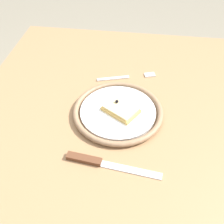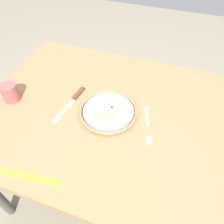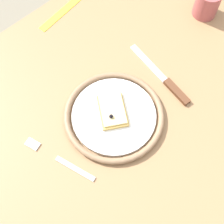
{
  "view_description": "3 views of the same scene",
  "coord_description": "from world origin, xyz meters",
  "px_view_note": "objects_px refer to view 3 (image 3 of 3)",
  "views": [
    {
      "loc": [
        0.51,
        0.06,
        1.27
      ],
      "look_at": [
        -0.01,
        -0.01,
        0.75
      ],
      "focal_mm": 42.7,
      "sensor_mm": 36.0,
      "label": 1
    },
    {
      "loc": [
        -0.27,
        0.61,
        1.42
      ],
      "look_at": [
        -0.06,
        0.02,
        0.74
      ],
      "focal_mm": 34.69,
      "sensor_mm": 36.0,
      "label": 2
    },
    {
      "loc": [
        -0.28,
        -0.24,
        1.46
      ],
      "look_at": [
        -0.04,
        0.01,
        0.74
      ],
      "focal_mm": 49.87,
      "sensor_mm": 36.0,
      "label": 3
    }
  ],
  "objects_px": {
    "plate": "(114,116)",
    "fork": "(59,159)",
    "knife": "(169,84)",
    "cup": "(207,3)",
    "measuring_tape": "(72,4)",
    "dining_table": "(125,120)",
    "pizza_slice_near": "(112,111)"
  },
  "relations": [
    {
      "from": "knife",
      "to": "cup",
      "type": "distance_m",
      "value": 0.29
    },
    {
      "from": "plate",
      "to": "fork",
      "type": "bearing_deg",
      "value": 176.9
    },
    {
      "from": "plate",
      "to": "fork",
      "type": "distance_m",
      "value": 0.18
    },
    {
      "from": "pizza_slice_near",
      "to": "knife",
      "type": "xyz_separation_m",
      "value": [
        0.18,
        -0.04,
        -0.02
      ]
    },
    {
      "from": "pizza_slice_near",
      "to": "measuring_tape",
      "type": "distance_m",
      "value": 0.41
    },
    {
      "from": "knife",
      "to": "fork",
      "type": "height_order",
      "value": "knife"
    },
    {
      "from": "cup",
      "to": "fork",
      "type": "bearing_deg",
      "value": -174.78
    },
    {
      "from": "dining_table",
      "to": "measuring_tape",
      "type": "height_order",
      "value": "measuring_tape"
    },
    {
      "from": "plate",
      "to": "pizza_slice_near",
      "type": "bearing_deg",
      "value": 70.7
    },
    {
      "from": "plate",
      "to": "knife",
      "type": "xyz_separation_m",
      "value": [
        0.18,
        -0.03,
        -0.0
      ]
    },
    {
      "from": "measuring_tape",
      "to": "fork",
      "type": "bearing_deg",
      "value": -141.44
    },
    {
      "from": "cup",
      "to": "measuring_tape",
      "type": "xyz_separation_m",
      "value": [
        -0.28,
        0.31,
        -0.04
      ]
    },
    {
      "from": "pizza_slice_near",
      "to": "measuring_tape",
      "type": "relative_size",
      "value": 0.44
    },
    {
      "from": "knife",
      "to": "dining_table",
      "type": "bearing_deg",
      "value": 169.12
    },
    {
      "from": "fork",
      "to": "cup",
      "type": "relative_size",
      "value": 2.37
    },
    {
      "from": "plate",
      "to": "fork",
      "type": "xyz_separation_m",
      "value": [
        -0.18,
        0.01,
        -0.01
      ]
    },
    {
      "from": "plate",
      "to": "pizza_slice_near",
      "type": "xyz_separation_m",
      "value": [
        0.0,
        0.01,
        0.01
      ]
    },
    {
      "from": "dining_table",
      "to": "plate",
      "type": "bearing_deg",
      "value": 172.89
    },
    {
      "from": "plate",
      "to": "knife",
      "type": "height_order",
      "value": "plate"
    },
    {
      "from": "cup",
      "to": "plate",
      "type": "bearing_deg",
      "value": -171.52
    },
    {
      "from": "dining_table",
      "to": "measuring_tape",
      "type": "relative_size",
      "value": 3.93
    },
    {
      "from": "plate",
      "to": "measuring_tape",
      "type": "relative_size",
      "value": 0.97
    },
    {
      "from": "dining_table",
      "to": "knife",
      "type": "distance_m",
      "value": 0.16
    },
    {
      "from": "fork",
      "to": "dining_table",
      "type": "bearing_deg",
      "value": -3.86
    },
    {
      "from": "dining_table",
      "to": "measuring_tape",
      "type": "xyz_separation_m",
      "value": [
        0.13,
        0.39,
        0.08
      ]
    },
    {
      "from": "cup",
      "to": "measuring_tape",
      "type": "relative_size",
      "value": 0.31
    },
    {
      "from": "knife",
      "to": "fork",
      "type": "relative_size",
      "value": 1.22
    },
    {
      "from": "fork",
      "to": "measuring_tape",
      "type": "bearing_deg",
      "value": 46.33
    },
    {
      "from": "pizza_slice_near",
      "to": "knife",
      "type": "bearing_deg",
      "value": -12.78
    },
    {
      "from": "dining_table",
      "to": "fork",
      "type": "distance_m",
      "value": 0.23
    },
    {
      "from": "plate",
      "to": "dining_table",
      "type": "bearing_deg",
      "value": -7.11
    },
    {
      "from": "knife",
      "to": "pizza_slice_near",
      "type": "bearing_deg",
      "value": 167.22
    }
  ]
}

